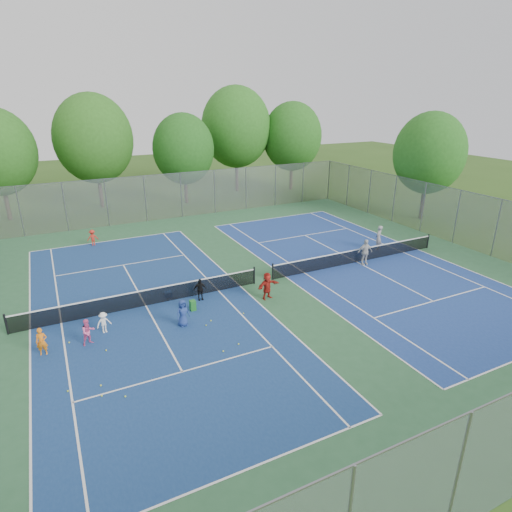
{
  "coord_description": "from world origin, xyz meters",
  "views": [
    {
      "loc": [
        -10.76,
        -20.61,
        10.49
      ],
      "look_at": [
        0.0,
        1.0,
        1.3
      ],
      "focal_mm": 30.0,
      "sensor_mm": 36.0,
      "label": 1
    }
  ],
  "objects_px": {
    "net_left": "(145,298)",
    "net_right": "(358,256)",
    "ball_crate": "(168,294)",
    "instructor": "(378,238)",
    "ball_hopper": "(193,305)"
  },
  "relations": [
    {
      "from": "net_right",
      "to": "ball_hopper",
      "type": "relative_size",
      "value": 22.9
    },
    {
      "from": "net_left",
      "to": "ball_crate",
      "type": "xyz_separation_m",
      "value": [
        1.36,
        0.54,
        -0.3
      ]
    },
    {
      "from": "net_left",
      "to": "instructor",
      "type": "distance_m",
      "value": 16.94
    },
    {
      "from": "net_right",
      "to": "instructor",
      "type": "relative_size",
      "value": 7.15
    },
    {
      "from": "instructor",
      "to": "ball_crate",
      "type": "bearing_deg",
      "value": -30.03
    },
    {
      "from": "ball_hopper",
      "to": "instructor",
      "type": "bearing_deg",
      "value": 11.0
    },
    {
      "from": "net_left",
      "to": "net_right",
      "type": "xyz_separation_m",
      "value": [
        14.0,
        0.0,
        0.0
      ]
    },
    {
      "from": "net_left",
      "to": "net_right",
      "type": "distance_m",
      "value": 14.0
    },
    {
      "from": "net_right",
      "to": "ball_crate",
      "type": "xyz_separation_m",
      "value": [
        -12.64,
        0.54,
        -0.3
      ]
    },
    {
      "from": "net_right",
      "to": "ball_crate",
      "type": "relative_size",
      "value": 35.35
    },
    {
      "from": "net_left",
      "to": "ball_crate",
      "type": "bearing_deg",
      "value": 21.79
    },
    {
      "from": "net_right",
      "to": "instructor",
      "type": "bearing_deg",
      "value": 24.39
    },
    {
      "from": "net_left",
      "to": "instructor",
      "type": "bearing_deg",
      "value": 4.43
    },
    {
      "from": "ball_hopper",
      "to": "ball_crate",
      "type": "bearing_deg",
      "value": 108.67
    },
    {
      "from": "ball_crate",
      "to": "ball_hopper",
      "type": "height_order",
      "value": "ball_hopper"
    }
  ]
}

